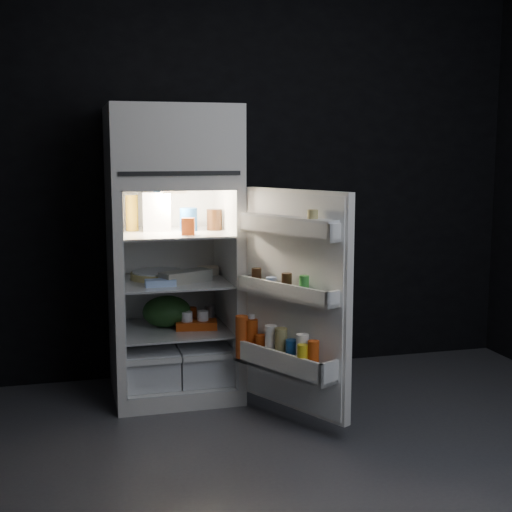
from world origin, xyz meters
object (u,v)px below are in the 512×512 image
object	(u,v)px
fridge_door	(291,305)
refrigerator	(172,243)
yogurt_tray	(197,325)
milk_jug	(157,211)
egg_carton	(186,277)

from	to	relation	value
fridge_door	refrigerator	bearing A→B (deg)	127.87
refrigerator	yogurt_tray	bearing A→B (deg)	-36.94
yogurt_tray	fridge_door	bearing A→B (deg)	-45.84
fridge_door	milk_jug	distance (m)	1.08
refrigerator	egg_carton	distance (m)	0.24
fridge_door	egg_carton	xyz separation A→B (m)	(-0.49, 0.58, 0.08)
fridge_door	milk_jug	size ratio (longest dim) A/B	5.08
fridge_door	milk_jug	world-z (taller)	fridge_door
yogurt_tray	egg_carton	bearing A→B (deg)	-148.70
milk_jug	egg_carton	world-z (taller)	milk_jug
milk_jug	yogurt_tray	size ratio (longest dim) A/B	0.96
refrigerator	milk_jug	world-z (taller)	refrigerator
fridge_door	yogurt_tray	xyz separation A→B (m)	(-0.42, 0.61, -0.23)
milk_jug	yogurt_tray	bearing A→B (deg)	-25.31
fridge_door	egg_carton	distance (m)	0.76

